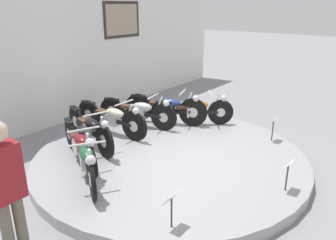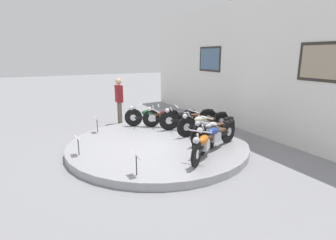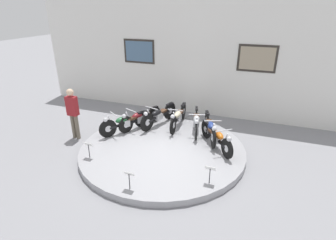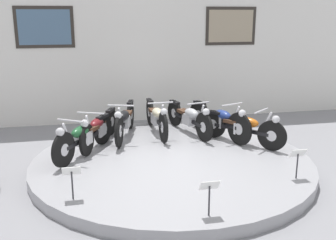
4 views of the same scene
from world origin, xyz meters
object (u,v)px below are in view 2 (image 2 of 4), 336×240
object	(u,v)px
motorcycle_blue	(215,135)
visitor_standing	(119,98)
motorcycle_black	(187,118)
motorcycle_silver	(213,129)
motorcycle_green	(151,116)
motorcycle_orange	(204,143)
motorcycle_cream	(203,122)
info_placard_front_left	(97,121)
info_placard_front_centre	(78,141)
info_placard_front_right	(136,159)
motorcycle_maroon	(169,116)

from	to	relation	value
motorcycle_blue	visitor_standing	bearing A→B (deg)	-164.98
motorcycle_black	motorcycle_silver	world-z (taller)	motorcycle_black
motorcycle_green	visitor_standing	xyz separation A→B (m)	(-1.59, -0.64, 0.45)
motorcycle_black	visitor_standing	distance (m)	2.96
motorcycle_silver	motorcycle_orange	xyz separation A→B (m)	(0.88, -0.94, -0.01)
motorcycle_green	motorcycle_cream	xyz separation A→B (m)	(1.59, 1.08, 0.01)
info_placard_front_left	info_placard_front_centre	bearing A→B (deg)	-26.37
motorcycle_silver	motorcycle_blue	bearing A→B (deg)	-34.26
motorcycle_green	info_placard_front_right	world-z (taller)	motorcycle_green
info_placard_front_centre	visitor_standing	size ratio (longest dim) A/B	0.29
motorcycle_black	visitor_standing	xyz separation A→B (m)	(-2.46, -1.58, 0.43)
motorcycle_maroon	motorcycle_black	world-z (taller)	motorcycle_black
motorcycle_green	motorcycle_blue	size ratio (longest dim) A/B	0.88
motorcycle_silver	info_placard_front_right	size ratio (longest dim) A/B	3.76
info_placard_front_right	info_placard_front_centre	bearing A→B (deg)	-153.63
motorcycle_green	motorcycle_cream	distance (m)	1.93
motorcycle_cream	motorcycle_maroon	bearing A→B (deg)	-157.69
info_placard_front_centre	motorcycle_cream	bearing A→B (deg)	89.98
motorcycle_orange	info_placard_front_right	xyz separation A→B (m)	(0.17, -1.84, -0.00)
motorcycle_blue	info_placard_front_centre	world-z (taller)	motorcycle_blue
info_placard_front_right	visitor_standing	bearing A→B (deg)	166.35
info_placard_front_centre	motorcycle_maroon	bearing A→B (deg)	111.44
motorcycle_green	motorcycle_maroon	bearing A→B (deg)	60.95
motorcycle_black	motorcycle_silver	xyz separation A→B (m)	(1.43, -0.00, -0.02)
motorcycle_cream	motorcycle_silver	distance (m)	0.73
info_placard_front_right	motorcycle_blue	bearing A→B (deg)	101.48
visitor_standing	motorcycle_blue	bearing A→B (deg)	15.02
motorcycle_cream	visitor_standing	bearing A→B (deg)	-151.58
motorcycle_green	info_placard_front_centre	distance (m)	3.15
motorcycle_blue	info_placard_front_left	xyz separation A→B (m)	(-3.05, -2.40, -0.03)
motorcycle_green	motorcycle_maroon	xyz separation A→B (m)	(0.31, 0.55, -0.01)
motorcycle_green	motorcycle_cream	size ratio (longest dim) A/B	0.84
motorcycle_maroon	motorcycle_blue	xyz separation A→B (m)	(2.56, 0.00, 0.03)
motorcycle_green	info_placard_front_left	size ratio (longest dim) A/B	3.29
info_placard_front_left	info_placard_front_centre	distance (m)	1.97
motorcycle_maroon	visitor_standing	bearing A→B (deg)	-147.79
motorcycle_maroon	visitor_standing	xyz separation A→B (m)	(-1.89, -1.19, 0.46)
motorcycle_blue	motorcycle_orange	xyz separation A→B (m)	(0.32, -0.56, -0.03)
motorcycle_blue	info_placard_front_right	xyz separation A→B (m)	(0.49, -2.40, -0.03)
motorcycle_silver	motorcycle_green	bearing A→B (deg)	-157.79
motorcycle_black	motorcycle_cream	bearing A→B (deg)	10.75
motorcycle_green	motorcycle_silver	size ratio (longest dim) A/B	0.88
motorcycle_orange	visitor_standing	size ratio (longest dim) A/B	0.87
info_placard_front_left	visitor_standing	bearing A→B (deg)	139.59
motorcycle_orange	visitor_standing	world-z (taller)	visitor_standing
motorcycle_blue	info_placard_front_centre	xyz separation A→B (m)	(-1.28, -3.27, -0.03)
motorcycle_orange	motorcycle_silver	bearing A→B (deg)	133.10
motorcycle_black	visitor_standing	bearing A→B (deg)	-147.23
motorcycle_blue	info_placard_front_left	bearing A→B (deg)	-141.81
motorcycle_orange	info_placard_front_left	world-z (taller)	motorcycle_orange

